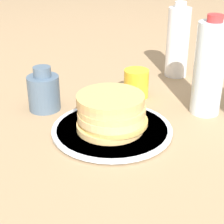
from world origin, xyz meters
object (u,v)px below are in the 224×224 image
Objects in this scene: cream_jug at (44,91)px; water_bottle_mid at (178,42)px; water_bottle_near at (209,68)px; plate at (112,130)px; pancake_stack at (111,112)px; juice_glass at (136,83)px.

water_bottle_mid reaches higher than cream_jug.
water_bottle_near is at bearing -37.35° from water_bottle_mid.
cream_jug is (-0.22, -0.04, 0.04)m from plate.
plate is 1.20× the size of water_bottle_mid.
pancake_stack is 0.45m from water_bottle_mid.
plate is at bearing -73.04° from water_bottle_mid.
cream_jug reaches higher than juice_glass.
cream_jug is at bearing -170.60° from pancake_stack.
pancake_stack is at bearing -73.19° from water_bottle_mid.
pancake_stack is at bearing -110.09° from water_bottle_near.
water_bottle_near is at bearing 69.90° from plate.
cream_jug is (-0.22, -0.04, -0.00)m from pancake_stack.
pancake_stack is 2.12× the size of juice_glass.
water_bottle_near is (0.09, 0.25, 0.07)m from pancake_stack.
pancake_stack is at bearing -62.95° from juice_glass.
pancake_stack is 1.43× the size of cream_jug.
cream_jug is 0.43m from water_bottle_near.
water_bottle_mid is (-0.22, 0.17, -0.01)m from water_bottle_near.
water_bottle_near is at bearing 15.21° from juice_glass.
pancake_stack is at bearing 9.40° from cream_jug.
water_bottle_mid reaches higher than juice_glass.
plate is 0.45m from water_bottle_mid.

